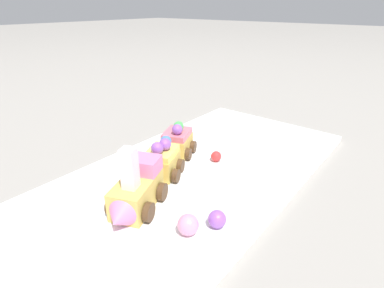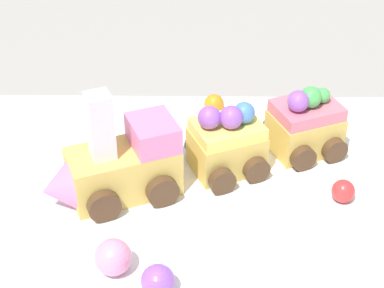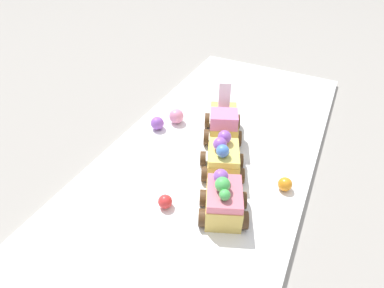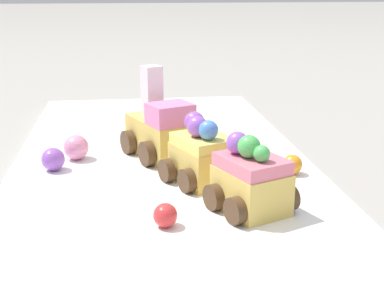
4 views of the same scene
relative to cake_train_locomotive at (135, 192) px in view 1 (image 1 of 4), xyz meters
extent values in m
plane|color=gray|center=(-0.08, 0.00, -0.04)|extent=(10.00, 10.00, 0.00)
cube|color=white|center=(-0.08, 0.00, -0.04)|extent=(0.79, 0.34, 0.01)
cube|color=#E0BC56|center=(-0.01, 0.00, -0.01)|extent=(0.11, 0.08, 0.04)
cube|color=pink|center=(-0.03, -0.01, 0.03)|extent=(0.05, 0.06, 0.02)
cone|color=pink|center=(0.05, 0.02, -0.01)|extent=(0.04, 0.05, 0.04)
cube|color=white|center=(0.01, 0.00, 0.03)|extent=(0.03, 0.03, 0.02)
cube|color=white|center=(0.01, 0.00, 0.05)|extent=(0.03, 0.03, 0.02)
cube|color=white|center=(0.01, 0.00, 0.07)|extent=(0.03, 0.03, 0.02)
cylinder|color=#4C331E|center=(0.03, -0.02, -0.01)|extent=(0.03, 0.02, 0.03)
cylinder|color=#4C331E|center=(0.01, 0.03, -0.01)|extent=(0.03, 0.02, 0.03)
cylinder|color=#4C331E|center=(-0.02, -0.04, -0.01)|extent=(0.03, 0.02, 0.03)
cylinder|color=#4C331E|center=(-0.04, 0.01, -0.01)|extent=(0.03, 0.02, 0.03)
cube|color=#E0BC56|center=(-0.10, -0.04, -0.01)|extent=(0.08, 0.07, 0.04)
cube|color=#EFE066|center=(-0.10, -0.04, 0.01)|extent=(0.07, 0.07, 0.01)
sphere|color=#4C84E0|center=(-0.11, -0.04, 0.03)|extent=(0.03, 0.03, 0.02)
sphere|color=#9956C6|center=(-0.10, -0.03, 0.03)|extent=(0.03, 0.03, 0.02)
sphere|color=#9956C6|center=(-0.08, -0.03, 0.03)|extent=(0.03, 0.03, 0.02)
cylinder|color=#4C331E|center=(-0.07, -0.06, -0.02)|extent=(0.03, 0.02, 0.02)
cylinder|color=#4C331E|center=(-0.09, -0.01, -0.02)|extent=(0.03, 0.02, 0.02)
cylinder|color=#4C331E|center=(-0.10, -0.07, -0.02)|extent=(0.03, 0.02, 0.02)
cylinder|color=#4C331E|center=(-0.12, -0.02, -0.02)|extent=(0.03, 0.02, 0.02)
cube|color=#E0BC56|center=(-0.17, -0.07, -0.01)|extent=(0.08, 0.07, 0.04)
cube|color=#E57084|center=(-0.17, -0.07, 0.02)|extent=(0.07, 0.07, 0.01)
sphere|color=#4CBC56|center=(-0.19, -0.08, 0.03)|extent=(0.02, 0.02, 0.01)
sphere|color=#4CBC56|center=(-0.17, -0.07, 0.03)|extent=(0.03, 0.03, 0.02)
sphere|color=#9956C6|center=(-0.16, -0.06, 0.03)|extent=(0.03, 0.03, 0.02)
cylinder|color=#4C331E|center=(-0.15, -0.09, -0.02)|extent=(0.03, 0.02, 0.02)
cylinder|color=#4C331E|center=(-0.17, -0.04, -0.02)|extent=(0.03, 0.02, 0.02)
cylinder|color=#4C331E|center=(-0.18, -0.11, -0.02)|extent=(0.03, 0.02, 0.02)
cylinder|color=#4C331E|center=(-0.20, -0.05, -0.02)|extent=(0.03, 0.02, 0.02)
sphere|color=pink|center=(-0.01, 0.09, -0.01)|extent=(0.03, 0.03, 0.03)
sphere|color=#9956C6|center=(-0.04, 0.12, -0.02)|extent=(0.03, 0.03, 0.03)
sphere|color=orange|center=(-0.09, -0.14, -0.02)|extent=(0.02, 0.02, 0.02)
sphere|color=red|center=(-0.20, 0.01, -0.02)|extent=(0.02, 0.02, 0.02)
camera|label=1|loc=(0.23, 0.29, 0.25)|focal=28.00mm
camera|label=2|loc=(-0.07, 0.44, 0.33)|focal=60.00mm
camera|label=3|loc=(-0.43, -0.15, 0.32)|focal=28.00mm
camera|label=4|loc=(-0.60, 0.04, 0.17)|focal=50.00mm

